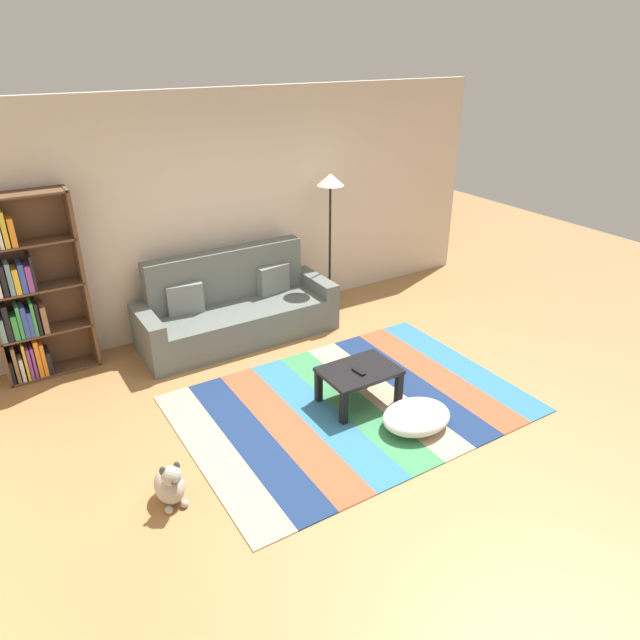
{
  "coord_description": "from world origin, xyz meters",
  "views": [
    {
      "loc": [
        -2.72,
        -3.64,
        3.15
      ],
      "look_at": [
        -0.01,
        0.73,
        0.65
      ],
      "focal_mm": 32.43,
      "sensor_mm": 36.0,
      "label": 1
    }
  ],
  "objects_px": {
    "standing_lamp": "(330,198)",
    "tv_remote": "(359,372)",
    "pouf": "(416,417)",
    "coffee_table": "(359,375)",
    "couch": "(236,310)",
    "dog": "(170,484)",
    "bookshelf": "(26,295)"
  },
  "relations": [
    {
      "from": "dog",
      "to": "tv_remote",
      "type": "xyz_separation_m",
      "value": [
        1.93,
        0.29,
        0.22
      ]
    },
    {
      "from": "couch",
      "to": "standing_lamp",
      "type": "xyz_separation_m",
      "value": [
        1.31,
        0.03,
        1.13
      ]
    },
    {
      "from": "couch",
      "to": "coffee_table",
      "type": "relative_size",
      "value": 3.18
    },
    {
      "from": "dog",
      "to": "coffee_table",
      "type": "bearing_deg",
      "value": 9.86
    },
    {
      "from": "coffee_table",
      "to": "bookshelf",
      "type": "bearing_deg",
      "value": 138.93
    },
    {
      "from": "bookshelf",
      "to": "tv_remote",
      "type": "distance_m",
      "value": 3.34
    },
    {
      "from": "coffee_table",
      "to": "couch",
      "type": "bearing_deg",
      "value": 102.28
    },
    {
      "from": "standing_lamp",
      "to": "couch",
      "type": "bearing_deg",
      "value": -178.57
    },
    {
      "from": "couch",
      "to": "pouf",
      "type": "bearing_deg",
      "value": -76.04
    },
    {
      "from": "tv_remote",
      "to": "standing_lamp",
      "type": "bearing_deg",
      "value": 58.05
    },
    {
      "from": "pouf",
      "to": "tv_remote",
      "type": "relative_size",
      "value": 4.34
    },
    {
      "from": "coffee_table",
      "to": "pouf",
      "type": "relative_size",
      "value": 1.09
    },
    {
      "from": "couch",
      "to": "dog",
      "type": "xyz_separation_m",
      "value": [
        -1.56,
        -2.23,
        -0.18
      ]
    },
    {
      "from": "couch",
      "to": "tv_remote",
      "type": "relative_size",
      "value": 15.07
    },
    {
      "from": "standing_lamp",
      "to": "coffee_table",
      "type": "bearing_deg",
      "value": -115.14
    },
    {
      "from": "coffee_table",
      "to": "pouf",
      "type": "distance_m",
      "value": 0.67
    },
    {
      "from": "pouf",
      "to": "standing_lamp",
      "type": "distance_m",
      "value": 2.94
    },
    {
      "from": "pouf",
      "to": "tv_remote",
      "type": "bearing_deg",
      "value": 114.1
    },
    {
      "from": "dog",
      "to": "tv_remote",
      "type": "height_order",
      "value": "dog"
    },
    {
      "from": "couch",
      "to": "pouf",
      "type": "xyz_separation_m",
      "value": [
        0.62,
        -2.49,
        -0.22
      ]
    },
    {
      "from": "standing_lamp",
      "to": "bookshelf",
      "type": "bearing_deg",
      "value": 175.8
    },
    {
      "from": "standing_lamp",
      "to": "tv_remote",
      "type": "distance_m",
      "value": 2.44
    },
    {
      "from": "coffee_table",
      "to": "dog",
      "type": "relative_size",
      "value": 1.79
    },
    {
      "from": "coffee_table",
      "to": "dog",
      "type": "distance_m",
      "value": 2.0
    },
    {
      "from": "pouf",
      "to": "tv_remote",
      "type": "distance_m",
      "value": 0.66
    },
    {
      "from": "tv_remote",
      "to": "coffee_table",
      "type": "bearing_deg",
      "value": 43.28
    },
    {
      "from": "coffee_table",
      "to": "dog",
      "type": "height_order",
      "value": "dog"
    },
    {
      "from": "bookshelf",
      "to": "tv_remote",
      "type": "relative_size",
      "value": 12.61
    },
    {
      "from": "couch",
      "to": "standing_lamp",
      "type": "bearing_deg",
      "value": 1.43
    },
    {
      "from": "couch",
      "to": "tv_remote",
      "type": "height_order",
      "value": "couch"
    },
    {
      "from": "dog",
      "to": "couch",
      "type": "bearing_deg",
      "value": 55.08
    },
    {
      "from": "pouf",
      "to": "standing_lamp",
      "type": "relative_size",
      "value": 0.37
    }
  ]
}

